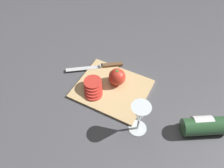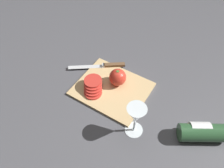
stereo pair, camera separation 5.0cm
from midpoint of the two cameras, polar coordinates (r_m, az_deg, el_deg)
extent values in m
plane|color=#4C4C51|center=(1.03, 1.44, -2.51)|extent=(3.00, 3.00, 0.00)
cube|color=tan|center=(1.04, 1.39, -1.28)|extent=(0.33, 0.28, 0.01)
cylinder|color=#2D5633|center=(0.96, 24.07, -11.43)|extent=(0.20, 0.16, 0.07)
cylinder|color=silver|center=(0.95, 23.24, -11.48)|extent=(0.10, 0.10, 0.07)
cylinder|color=silver|center=(0.93, 7.25, -11.78)|extent=(0.08, 0.08, 0.00)
cylinder|color=silver|center=(0.90, 7.47, -10.76)|extent=(0.01, 0.01, 0.06)
cone|color=silver|center=(0.83, 8.01, -8.16)|extent=(0.08, 0.08, 0.09)
cone|color=beige|center=(0.86, 7.82, -9.08)|extent=(0.03, 0.03, 0.04)
sphere|color=red|center=(1.02, 2.89, 1.73)|extent=(0.08, 0.08, 0.08)
cylinder|color=#47702D|center=(1.00, 2.97, 3.17)|extent=(0.01, 0.01, 0.01)
cube|color=silver|center=(1.13, -5.59, 4.44)|extent=(0.16, 0.12, 0.00)
cube|color=silver|center=(1.12, -0.99, 4.87)|extent=(0.02, 0.02, 0.01)
cube|color=brown|center=(1.13, 1.83, 4.99)|extent=(0.10, 0.08, 0.01)
cylinder|color=red|center=(1.01, -3.56, -2.25)|extent=(0.08, 0.08, 0.01)
cylinder|color=red|center=(1.01, -3.56, -1.48)|extent=(0.08, 0.08, 0.01)
cylinder|color=red|center=(1.01, -3.57, -0.72)|extent=(0.08, 0.08, 0.01)
cylinder|color=red|center=(1.01, -3.58, 0.05)|extent=(0.08, 0.08, 0.01)
cylinder|color=red|center=(1.01, -3.59, 0.82)|extent=(0.08, 0.08, 0.01)
camera|label=1|loc=(0.03, -88.57, 1.72)|focal=35.00mm
camera|label=2|loc=(0.03, 91.43, -1.72)|focal=35.00mm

